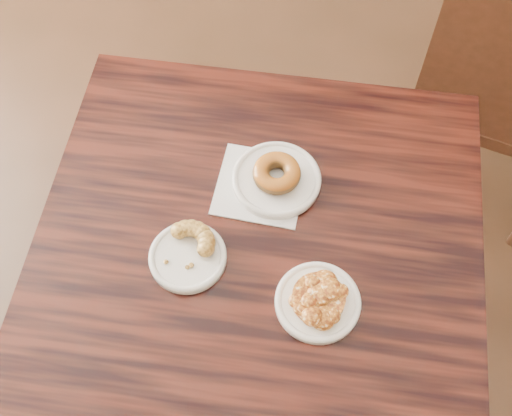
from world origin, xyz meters
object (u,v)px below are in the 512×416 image
at_px(apple_fritter, 319,298).
at_px(cruller_fragment, 187,252).
at_px(cafe_table, 257,315).
at_px(glazed_donut, 277,173).
at_px(chair_far, 511,82).

bearing_deg(apple_fritter, cruller_fragment, -174.32).
distance_m(cafe_table, glazed_donut, 0.43).
bearing_deg(cruller_fragment, apple_fritter, 5.68).
bearing_deg(cruller_fragment, chair_far, 65.55).
bearing_deg(apple_fritter, glazed_donut, 131.40).
xyz_separation_m(glazed_donut, cruller_fragment, (-0.07, -0.22, -0.01)).
distance_m(chair_far, glazed_donut, 0.90).
relative_size(glazed_donut, apple_fritter, 0.71).
bearing_deg(cafe_table, apple_fritter, -39.67).
distance_m(chair_far, cruller_fragment, 1.12).
bearing_deg(cafe_table, glazed_donut, 82.83).
xyz_separation_m(apple_fritter, cruller_fragment, (-0.25, -0.02, -0.00)).
bearing_deg(cafe_table, chair_far, 51.08).
bearing_deg(chair_far, cafe_table, 66.08).
bearing_deg(glazed_donut, apple_fritter, -48.60).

